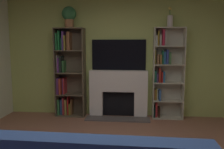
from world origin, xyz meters
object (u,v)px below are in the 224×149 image
object	(u,v)px
potted_plant	(69,16)
vase_with_flowers	(170,20)
bookshelf_left	(67,73)
fireplace	(118,92)
tv	(119,55)
bookshelf_right	(165,72)

from	to	relation	value
potted_plant	vase_with_flowers	bearing A→B (deg)	0.01
bookshelf_left	potted_plant	world-z (taller)	potted_plant
fireplace	bookshelf_left	xyz separation A→B (m)	(-1.12, -0.00, 0.41)
fireplace	tv	world-z (taller)	tv
fireplace	vase_with_flowers	distance (m)	1.84
bookshelf_left	tv	bearing A→B (deg)	4.30
vase_with_flowers	tv	bearing A→B (deg)	173.46
bookshelf_left	fireplace	bearing A→B (deg)	0.16
tv	potted_plant	distance (m)	1.34
bookshelf_right	fireplace	bearing A→B (deg)	-179.21
vase_with_flowers	fireplace	bearing A→B (deg)	177.89
fireplace	tv	xyz separation A→B (m)	(0.00, 0.08, 0.81)
bookshelf_right	vase_with_flowers	bearing A→B (deg)	-38.45
potted_plant	bookshelf_left	bearing A→B (deg)	155.68
fireplace	vase_with_flowers	world-z (taller)	vase_with_flowers
bookshelf_left	bookshelf_right	world-z (taller)	same
fireplace	bookshelf_left	distance (m)	1.20
bookshelf_right	vase_with_flowers	size ratio (longest dim) A/B	4.67
potted_plant	vase_with_flowers	size ratio (longest dim) A/B	1.09
fireplace	bookshelf_right	size ratio (longest dim) A/B	0.70
tv	potted_plant	xyz separation A→B (m)	(-1.04, -0.12, 0.83)
bookshelf_right	potted_plant	size ratio (longest dim) A/B	4.28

